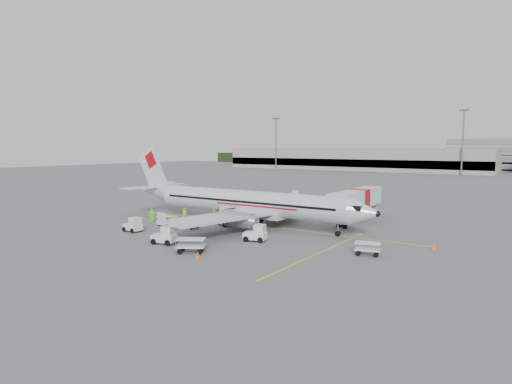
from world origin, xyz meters
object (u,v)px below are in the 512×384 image
tug_mid (164,235)px  aircraft (248,186)px  tug_fore (255,233)px  belt_loader (224,213)px  jet_bridge (359,205)px  tug_aft (133,224)px

tug_mid → aircraft: bearing=71.1°
aircraft → tug_fore: aircraft is taller
aircraft → belt_loader: aircraft is taller
tug_mid → jet_bridge: bearing=50.0°
jet_bridge → tug_aft: bearing=-133.3°
aircraft → jet_bridge: aircraft is taller
tug_aft → tug_fore: bearing=17.8°
tug_fore → tug_mid: tug_mid is taller
jet_bridge → aircraft: bearing=-136.2°
aircraft → tug_aft: aircraft is taller
jet_bridge → tug_aft: jet_bridge is taller
jet_bridge → belt_loader: (-12.70, -11.69, -0.66)m
aircraft → jet_bridge: (9.95, 10.28, -2.69)m
tug_mid → tug_aft: (-7.48, 2.27, -0.06)m
belt_loader → tug_mid: bearing=-62.0°
tug_fore → tug_aft: 14.63m
tug_fore → tug_mid: (-6.64, -6.11, 0.03)m
aircraft → tug_fore: bearing=-50.4°
jet_bridge → belt_loader: 17.27m
jet_bridge → belt_loader: jet_bridge is taller
jet_bridge → tug_aft: 27.87m
belt_loader → tug_mid: belt_loader is taller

